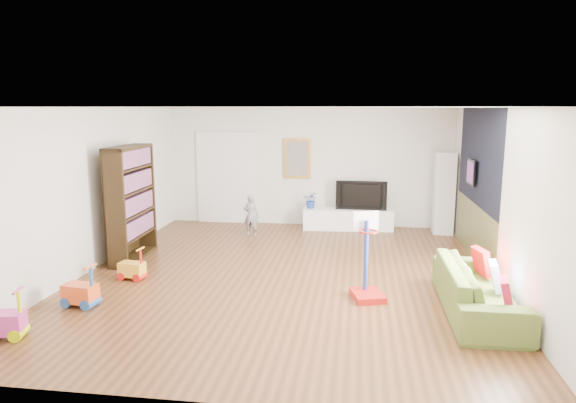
# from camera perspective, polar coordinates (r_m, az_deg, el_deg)

# --- Properties ---
(floor) EXTENTS (6.50, 7.50, 0.00)m
(floor) POSITION_cam_1_polar(r_m,az_deg,el_deg) (8.47, -0.37, -8.17)
(floor) COLOR brown
(floor) RESTS_ON ground
(ceiling) EXTENTS (6.50, 7.50, 0.00)m
(ceiling) POSITION_cam_1_polar(r_m,az_deg,el_deg) (8.03, -0.40, 10.43)
(ceiling) COLOR white
(ceiling) RESTS_ON ground
(wall_back) EXTENTS (6.50, 0.00, 2.70)m
(wall_back) POSITION_cam_1_polar(r_m,az_deg,el_deg) (11.83, 2.22, 3.85)
(wall_back) COLOR silver
(wall_back) RESTS_ON ground
(wall_front) EXTENTS (6.50, 0.00, 2.70)m
(wall_front) POSITION_cam_1_polar(r_m,az_deg,el_deg) (4.55, -7.21, -6.87)
(wall_front) COLOR white
(wall_front) RESTS_ON ground
(wall_left) EXTENTS (0.00, 7.50, 2.70)m
(wall_left) POSITION_cam_1_polar(r_m,az_deg,el_deg) (9.18, -20.90, 1.28)
(wall_left) COLOR silver
(wall_left) RESTS_ON ground
(wall_right) EXTENTS (0.00, 7.50, 2.70)m
(wall_right) POSITION_cam_1_polar(r_m,az_deg,el_deg) (8.32, 22.34, 0.31)
(wall_right) COLOR silver
(wall_right) RESTS_ON ground
(navy_accent) EXTENTS (0.01, 3.20, 1.70)m
(navy_accent) POSITION_cam_1_polar(r_m,az_deg,el_deg) (9.61, 20.42, 4.70)
(navy_accent) COLOR black
(navy_accent) RESTS_ON wall_right
(olive_wainscot) EXTENTS (0.01, 3.20, 1.00)m
(olive_wainscot) POSITION_cam_1_polar(r_m,az_deg,el_deg) (9.82, 19.92, -3.16)
(olive_wainscot) COLOR brown
(olive_wainscot) RESTS_ON wall_right
(doorway) EXTENTS (1.45, 0.06, 2.10)m
(doorway) POSITION_cam_1_polar(r_m,az_deg,el_deg) (12.16, -6.76, 2.54)
(doorway) COLOR white
(doorway) RESTS_ON ground
(painting_back) EXTENTS (0.62, 0.06, 0.92)m
(painting_back) POSITION_cam_1_polar(r_m,az_deg,el_deg) (11.79, 1.00, 4.82)
(painting_back) COLOR gold
(painting_back) RESTS_ON wall_back
(artwork_right) EXTENTS (0.04, 0.56, 0.46)m
(artwork_right) POSITION_cam_1_polar(r_m,az_deg,el_deg) (9.82, 19.69, 3.09)
(artwork_right) COLOR #7F3F8C
(artwork_right) RESTS_ON wall_right
(media_console) EXTENTS (2.02, 0.62, 0.47)m
(media_console) POSITION_cam_1_polar(r_m,az_deg,el_deg) (11.60, 6.67, -1.94)
(media_console) COLOR white
(media_console) RESTS_ON ground
(tall_cabinet) EXTENTS (0.42, 0.42, 1.76)m
(tall_cabinet) POSITION_cam_1_polar(r_m,az_deg,el_deg) (11.52, 16.95, 0.88)
(tall_cabinet) COLOR white
(tall_cabinet) RESTS_ON ground
(bookshelf) EXTENTS (0.40, 1.40, 2.04)m
(bookshelf) POSITION_cam_1_polar(r_m,az_deg,el_deg) (9.55, -17.05, -0.18)
(bookshelf) COLOR black
(bookshelf) RESTS_ON ground
(sofa) EXTENTS (0.87, 2.22, 0.65)m
(sofa) POSITION_cam_1_polar(r_m,az_deg,el_deg) (7.34, 20.37, -9.13)
(sofa) COLOR #586E2B
(sofa) RESTS_ON ground
(basketball_hoop) EXTENTS (0.55, 0.62, 1.25)m
(basketball_hoop) POSITION_cam_1_polar(r_m,az_deg,el_deg) (7.36, 8.97, -6.08)
(basketball_hoop) COLOR #B21A12
(basketball_hoop) RESTS_ON ground
(ride_on_yellow) EXTENTS (0.42, 0.29, 0.52)m
(ride_on_yellow) POSITION_cam_1_polar(r_m,az_deg,el_deg) (8.55, -16.98, -6.61)
(ride_on_yellow) COLOR gold
(ride_on_yellow) RESTS_ON ground
(ride_on_orange) EXTENTS (0.48, 0.34, 0.60)m
(ride_on_orange) POSITION_cam_1_polar(r_m,az_deg,el_deg) (7.65, -22.13, -8.66)
(ride_on_orange) COLOR #EC521E
(ride_on_orange) RESTS_ON ground
(ride_on_pink) EXTENTS (0.51, 0.38, 0.60)m
(ride_on_pink) POSITION_cam_1_polar(r_m,az_deg,el_deg) (7.02, -29.12, -10.91)
(ride_on_pink) COLOR #CE3A97
(ride_on_pink) RESTS_ON ground
(child) EXTENTS (0.35, 0.24, 0.91)m
(child) POSITION_cam_1_polar(r_m,az_deg,el_deg) (10.84, -4.12, -1.56)
(child) COLOR slate
(child) RESTS_ON ground
(tv) EXTENTS (1.13, 0.19, 0.65)m
(tv) POSITION_cam_1_polar(r_m,az_deg,el_deg) (11.53, 8.16, 0.76)
(tv) COLOR black
(tv) RESTS_ON media_console
(vase_plant) EXTENTS (0.39, 0.35, 0.37)m
(vase_plant) POSITION_cam_1_polar(r_m,az_deg,el_deg) (11.53, 2.61, 0.18)
(vase_plant) COLOR #213D96
(vase_plant) RESTS_ON media_console
(pillow_left) EXTENTS (0.16, 0.37, 0.36)m
(pillow_left) POSITION_cam_1_polar(r_m,az_deg,el_deg) (6.74, 23.10, -9.36)
(pillow_left) COLOR #B31738
(pillow_left) RESTS_ON sofa
(pillow_center) EXTENTS (0.15, 0.38, 0.37)m
(pillow_center) POSITION_cam_1_polar(r_m,az_deg,el_deg) (7.34, 22.09, -7.69)
(pillow_center) COLOR silver
(pillow_center) RESTS_ON sofa
(pillow_right) EXTENTS (0.19, 0.40, 0.39)m
(pillow_right) POSITION_cam_1_polar(r_m,az_deg,el_deg) (7.93, 20.73, -6.27)
(pillow_right) COLOR red
(pillow_right) RESTS_ON sofa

